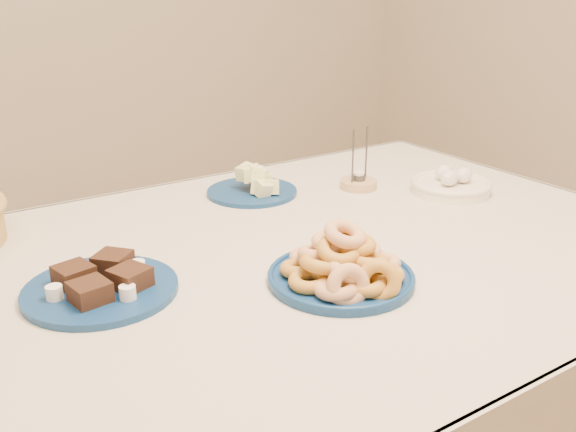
{
  "coord_description": "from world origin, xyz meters",
  "views": [
    {
      "loc": [
        -0.62,
        -0.98,
        1.27
      ],
      "look_at": [
        0.0,
        -0.05,
        0.85
      ],
      "focal_mm": 40.0,
      "sensor_mm": 36.0,
      "label": 1
    }
  ],
  "objects_px": {
    "melon_plate": "(254,185)",
    "egg_bowl": "(451,184)",
    "donut_platter": "(343,267)",
    "candle_holder": "(359,183)",
    "brownie_plate": "(101,285)",
    "dining_table": "(274,303)"
  },
  "relations": [
    {
      "from": "melon_plate",
      "to": "egg_bowl",
      "type": "distance_m",
      "value": 0.5
    },
    {
      "from": "donut_platter",
      "to": "melon_plate",
      "type": "bearing_deg",
      "value": 76.45
    },
    {
      "from": "candle_holder",
      "to": "egg_bowl",
      "type": "relative_size",
      "value": 0.69
    },
    {
      "from": "melon_plate",
      "to": "egg_bowl",
      "type": "relative_size",
      "value": 1.14
    },
    {
      "from": "melon_plate",
      "to": "brownie_plate",
      "type": "bearing_deg",
      "value": -147.74
    },
    {
      "from": "melon_plate",
      "to": "candle_holder",
      "type": "height_order",
      "value": "candle_holder"
    },
    {
      "from": "candle_holder",
      "to": "egg_bowl",
      "type": "bearing_deg",
      "value": -42.37
    },
    {
      "from": "brownie_plate",
      "to": "egg_bowl",
      "type": "xyz_separation_m",
      "value": [
        0.92,
        0.05,
        0.01
      ]
    },
    {
      "from": "candle_holder",
      "to": "brownie_plate",
      "type": "bearing_deg",
      "value": -164.74
    },
    {
      "from": "donut_platter",
      "to": "melon_plate",
      "type": "xyz_separation_m",
      "value": [
        0.12,
        0.52,
        -0.01
      ]
    },
    {
      "from": "brownie_plate",
      "to": "donut_platter",
      "type": "bearing_deg",
      "value": -28.64
    },
    {
      "from": "brownie_plate",
      "to": "egg_bowl",
      "type": "height_order",
      "value": "egg_bowl"
    },
    {
      "from": "donut_platter",
      "to": "brownie_plate",
      "type": "relative_size",
      "value": 1.03
    },
    {
      "from": "brownie_plate",
      "to": "candle_holder",
      "type": "xyz_separation_m",
      "value": [
        0.75,
        0.2,
        0.0
      ]
    },
    {
      "from": "egg_bowl",
      "to": "candle_holder",
      "type": "bearing_deg",
      "value": 137.63
    },
    {
      "from": "dining_table",
      "to": "candle_holder",
      "type": "distance_m",
      "value": 0.49
    },
    {
      "from": "donut_platter",
      "to": "melon_plate",
      "type": "relative_size",
      "value": 1.33
    },
    {
      "from": "donut_platter",
      "to": "egg_bowl",
      "type": "height_order",
      "value": "donut_platter"
    },
    {
      "from": "melon_plate",
      "to": "candle_holder",
      "type": "relative_size",
      "value": 1.65
    },
    {
      "from": "dining_table",
      "to": "candle_holder",
      "type": "bearing_deg",
      "value": 30.07
    },
    {
      "from": "donut_platter",
      "to": "candle_holder",
      "type": "distance_m",
      "value": 0.55
    },
    {
      "from": "candle_holder",
      "to": "egg_bowl",
      "type": "xyz_separation_m",
      "value": [
        0.17,
        -0.16,
        0.01
      ]
    }
  ]
}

